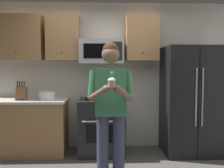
% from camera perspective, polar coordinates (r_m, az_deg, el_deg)
% --- Properties ---
extents(wall_back, '(4.40, 0.10, 2.60)m').
position_cam_1_polar(wall_back, '(4.47, -0.52, 1.93)').
color(wall_back, beige).
rests_on(wall_back, ground).
extents(oven_range, '(0.76, 0.70, 0.93)m').
position_cam_1_polar(oven_range, '(4.19, -2.43, -9.79)').
color(oven_range, black).
rests_on(oven_range, ground).
extents(microwave, '(0.74, 0.41, 0.40)m').
position_cam_1_polar(microwave, '(4.20, -2.48, 7.54)').
color(microwave, '#9EA0A5').
extents(refrigerator, '(0.90, 0.75, 1.80)m').
position_cam_1_polar(refrigerator, '(4.33, 17.85, -3.63)').
color(refrigerator, black).
rests_on(refrigerator, ground).
extents(cabinet_row_upper, '(2.78, 0.36, 0.76)m').
position_cam_1_polar(cabinet_row_upper, '(4.31, -10.28, 10.45)').
color(cabinet_row_upper, '#9E7247').
extents(counter_left, '(1.44, 0.66, 0.92)m').
position_cam_1_polar(counter_left, '(4.41, -19.80, -9.32)').
color(counter_left, '#9E7247').
rests_on(counter_left, ground).
extents(knife_block, '(0.16, 0.15, 0.32)m').
position_cam_1_polar(knife_block, '(4.28, -20.39, -1.97)').
color(knife_block, brown).
rests_on(knife_block, counter_left).
extents(bowl_large_white, '(0.28, 0.28, 0.13)m').
position_cam_1_polar(bowl_large_white, '(4.20, -14.99, -2.61)').
color(bowl_large_white, white).
rests_on(bowl_large_white, counter_left).
extents(person, '(0.60, 0.48, 1.76)m').
position_cam_1_polar(person, '(3.03, -0.30, -4.84)').
color(person, '#383F59').
rests_on(person, ground).
extents(cupcake, '(0.09, 0.09, 0.17)m').
position_cam_1_polar(cupcake, '(2.67, -0.07, 0.42)').
color(cupcake, '#A87F56').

